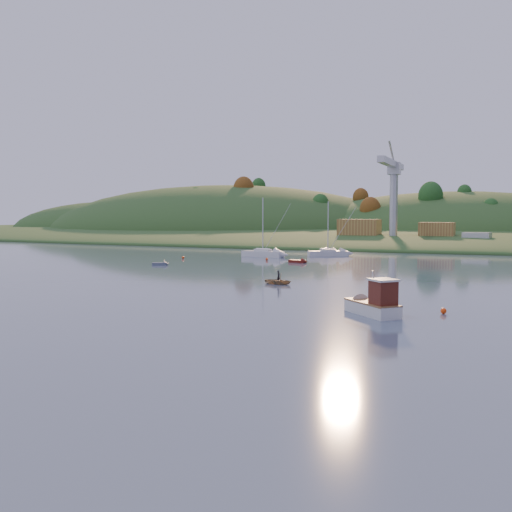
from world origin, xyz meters
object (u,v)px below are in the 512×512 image
at_px(sailboat_near, 328,253).
at_px(sailboat_far, 263,253).
at_px(red_tender, 301,261).
at_px(grey_dinghy, 163,264).
at_px(canoe, 279,281).
at_px(fishing_boat, 369,303).

bearing_deg(sailboat_near, sailboat_far, -179.31).
bearing_deg(red_tender, grey_dinghy, -134.31).
bearing_deg(canoe, fishing_boat, -130.19).
bearing_deg(red_tender, sailboat_far, 148.61).
bearing_deg(sailboat_near, grey_dinghy, -152.39).
xyz_separation_m(sailboat_near, grey_dinghy, (-19.15, -31.23, -0.51)).
distance_m(fishing_boat, sailboat_far, 66.68).
bearing_deg(red_tender, canoe, -64.79).
xyz_separation_m(sailboat_near, canoe, (8.18, -47.86, -0.37)).
bearing_deg(grey_dinghy, red_tender, 12.84).
relative_size(sailboat_near, grey_dinghy, 3.78).
bearing_deg(red_tender, fishing_boat, -53.53).
distance_m(fishing_boat, sailboat_near, 68.17).
relative_size(sailboat_near, red_tender, 3.02).
relative_size(sailboat_far, grey_dinghy, 4.02).
xyz_separation_m(sailboat_far, red_tender, (11.73, -10.61, -0.51)).
distance_m(fishing_boat, grey_dinghy, 53.41).
bearing_deg(canoe, grey_dinghy, 66.64).
height_order(sailboat_far, grey_dinghy, sailboat_far).
xyz_separation_m(fishing_boat, sailboat_near, (-22.84, 64.23, -0.21)).
bearing_deg(sailboat_far, canoe, -58.95).
xyz_separation_m(red_tender, grey_dinghy, (-19.51, -13.64, -0.04)).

